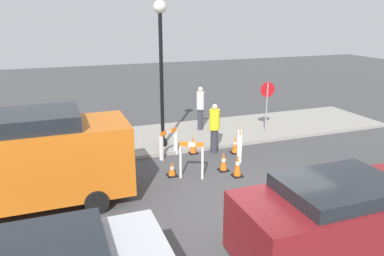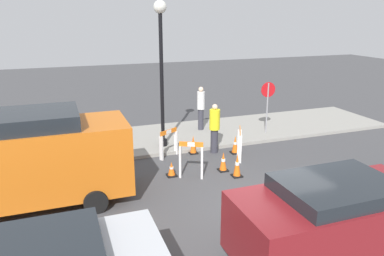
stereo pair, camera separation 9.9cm
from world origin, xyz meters
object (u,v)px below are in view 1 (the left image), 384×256
Objects in this scene: parked_car_1 at (336,217)px; person_pedestrian at (200,107)px; stop_sign at (267,99)px; work_van at (21,158)px; person_worker at (214,127)px; streetlamp_post at (161,56)px.

person_pedestrian is at bearing 85.38° from parked_car_1.
work_van is at bearing 24.13° from stop_sign.
person_pedestrian reaches higher than parked_car_1.
person_pedestrian is at bearing -23.89° from stop_sign.
work_van is (-8.84, -3.09, -0.16)m from stop_sign.
parked_car_1 is 0.75× the size of work_van.
stop_sign is at bearing 68.03° from parked_car_1.
person_worker is 6.40m from work_van.
parked_car_1 is (1.30, -7.49, -2.40)m from streetlamp_post.
person_pedestrian is at bearing 34.79° from streetlamp_post.
work_van is (-5.77, 4.51, 0.35)m from parked_car_1.
work_van is at bearing 141.97° from parked_car_1.
stop_sign is 1.14× the size of person_pedestrian.
stop_sign is at bearing -175.50° from person_pedestrian.
work_van is at bearing -146.37° from streetlamp_post.
person_pedestrian is at bearing -131.20° from person_worker.
person_worker is 0.34× the size of work_van.
streetlamp_post reaches higher than parked_car_1.
person_worker reaches higher than parked_car_1.
stop_sign is at bearing 170.51° from person_worker.
streetlamp_post is 2.87× the size of person_worker.
person_worker is 0.98× the size of person_pedestrian.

